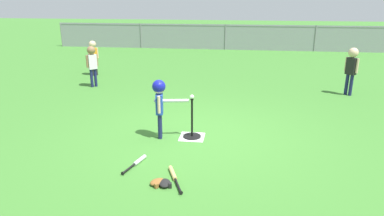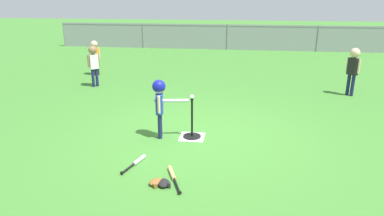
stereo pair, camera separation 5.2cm
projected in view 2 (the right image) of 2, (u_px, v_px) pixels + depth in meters
name	position (u px, v px, depth m)	size (l,w,h in m)	color
ground_plane	(199.00, 136.00, 6.32)	(60.00, 60.00, 0.00)	#3D7A2D
home_plate	(192.00, 137.00, 6.28)	(0.44, 0.44, 0.01)	white
batting_tee	(192.00, 131.00, 6.24)	(0.32, 0.32, 0.72)	black
baseball_on_tee	(192.00, 97.00, 6.04)	(0.07, 0.07, 0.07)	white
batter_child	(160.00, 97.00, 6.03)	(0.62, 0.30, 1.06)	#191E4C
fielder_near_left	(95.00, 53.00, 10.88)	(0.26, 0.24, 1.09)	#262626
fielder_deep_left	(353.00, 65.00, 8.63)	(0.27, 0.28, 1.20)	#191E4C
fielder_near_right	(93.00, 61.00, 9.50)	(0.25, 0.25, 1.13)	#191E4C
spare_bat_silver	(137.00, 162.00, 5.28)	(0.22, 0.60, 0.06)	silver
spare_bat_wood	(173.00, 175.00, 4.88)	(0.32, 0.69, 0.06)	#DBB266
glove_by_plate	(164.00, 183.00, 4.67)	(0.21, 0.25, 0.07)	black
glove_near_bats	(157.00, 182.00, 4.70)	(0.27, 0.27, 0.07)	brown
outfield_fence	(227.00, 36.00, 16.01)	(16.06, 0.06, 1.15)	slate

